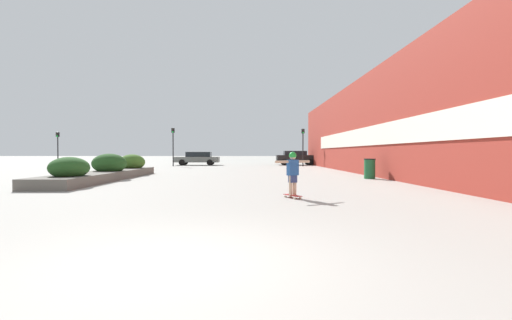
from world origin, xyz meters
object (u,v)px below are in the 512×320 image
car_center_left (296,157)px  traffic_light_left (173,141)px  trash_bin (370,169)px  traffic_light_right (303,141)px  skateboard (293,196)px  traffic_light_far_left (58,143)px  skateboarder (293,169)px  car_leftmost (198,158)px

car_center_left → traffic_light_left: traffic_light_left is taller
trash_bin → traffic_light_right: (-0.86, 16.40, 1.99)m
skateboard → trash_bin: size_ratio=0.70×
trash_bin → traffic_light_far_left: size_ratio=0.30×
skateboarder → traffic_light_left: 25.66m
car_leftmost → traffic_light_right: 11.55m
skateboarder → traffic_light_right: bearing=53.3°
skateboarder → car_center_left: car_center_left is taller
car_center_left → traffic_light_far_left: bearing=-82.2°
trash_bin → car_leftmost: (-11.75, 19.82, 0.24)m
car_leftmost → car_center_left: (10.72, 0.34, 0.07)m
skateboarder → trash_bin: (4.84, 7.39, -0.33)m
car_leftmost → traffic_light_left: traffic_light_left is taller
skateboard → traffic_light_left: size_ratio=0.19×
traffic_light_left → trash_bin: bearing=-50.6°
skateboard → traffic_light_right: 24.25m
car_center_left → traffic_light_left: 13.25m
skateboarder → car_center_left: size_ratio=0.29×
traffic_light_far_left → traffic_light_right: bearing=-1.1°
car_leftmost → traffic_light_left: 4.14m
skateboard → trash_bin: (4.84, 7.39, 0.45)m
skateboard → trash_bin: 8.85m
skateboard → traffic_light_right: (3.98, 23.79, 2.43)m
trash_bin → traffic_light_left: bearing=129.4°
car_center_left → traffic_light_far_left: size_ratio=1.30×
skateboard → trash_bin: trash_bin is taller
traffic_light_left → car_center_left: bearing=15.6°
skateboard → traffic_light_far_left: bearing=102.7°
car_leftmost → traffic_light_far_left: size_ratio=1.41×
traffic_light_right → traffic_light_far_left: (-24.24, 0.47, -0.20)m
car_leftmost → traffic_light_far_left: 13.75m
car_leftmost → car_center_left: bearing=-88.2°
skateboarder → traffic_light_left: bearing=83.0°
skateboard → traffic_light_left: (-8.84, 24.02, 2.48)m
skateboard → car_center_left: 27.83m
car_center_left → traffic_light_right: bearing=2.6°
skateboard → car_center_left: car_center_left is taller
traffic_light_far_left → car_leftmost: bearing=12.5°
skateboarder → trash_bin: bearing=29.6°
car_leftmost → traffic_light_left: (-1.93, -3.19, 1.79)m
trash_bin → traffic_light_left: 21.63m
skateboarder → traffic_light_right: (3.98, 23.79, 1.66)m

